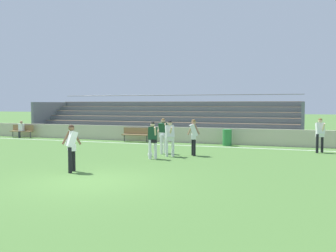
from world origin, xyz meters
name	(u,v)px	position (x,y,z in m)	size (l,w,h in m)	color
ground_plane	(91,182)	(0.00, 0.00, 0.00)	(160.00, 160.00, 0.00)	#477033
field_line_sideline	(188,146)	(0.00, 10.55, 0.00)	(44.00, 0.12, 0.01)	white
sideline_wall	(195,135)	(0.00, 12.04, 0.48)	(48.00, 0.16, 0.97)	beige
bleacher_stand	(162,118)	(-3.40, 15.30, 1.35)	(19.47, 4.77, 3.13)	#897051
bench_centre_sideline	(136,133)	(-3.72, 11.48, 0.55)	(1.80, 0.40, 0.90)	olive
bench_near_bin	(22,130)	(-12.67, 11.48, 0.55)	(1.80, 0.40, 0.90)	olive
trash_bin	(227,137)	(2.13, 11.38, 0.47)	(0.52, 0.52, 0.94)	#2D7F3D
spectator_seated	(21,128)	(-12.67, 11.37, 0.70)	(0.36, 0.42, 1.21)	#2D2D38
player_dark_deep_cover	(153,137)	(0.03, 5.07, 0.97)	(0.45, 0.49, 1.64)	white
player_dark_dropping_back	(163,133)	(-0.15, 6.87, 1.03)	(0.59, 0.49, 1.72)	white
player_white_overlapping	(170,135)	(0.49, 6.04, 0.99)	(0.51, 0.73, 1.66)	white
player_white_pressing_high	(72,144)	(-1.48, 1.17, 1.01)	(0.68, 0.54, 1.69)	black
player_white_wide_left	(320,132)	(7.04, 9.75, 1.03)	(0.46, 0.64, 1.72)	black
player_white_wide_right	(194,134)	(1.45, 6.64, 1.02)	(0.53, 0.48, 1.70)	black
soccer_ball	(150,154)	(-0.33, 5.64, 0.11)	(0.22, 0.22, 0.22)	white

